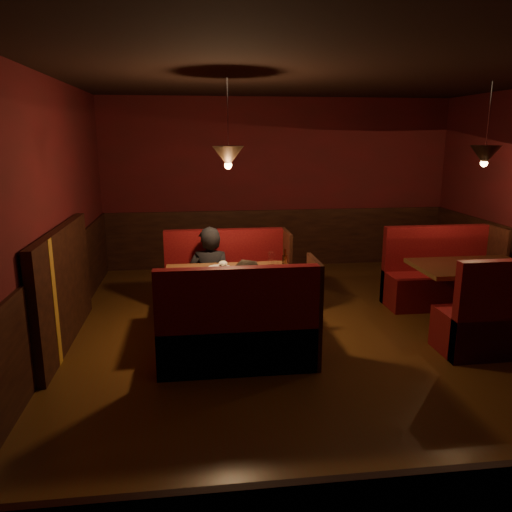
{
  "coord_description": "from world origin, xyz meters",
  "views": [
    {
      "loc": [
        -1.49,
        -5.07,
        2.27
      ],
      "look_at": [
        -0.8,
        0.33,
        0.95
      ],
      "focal_mm": 35.0,
      "sensor_mm": 36.0,
      "label": 1
    }
  ],
  "objects": [
    {
      "name": "room",
      "position": [
        -0.28,
        0.04,
        1.05
      ],
      "size": [
        6.02,
        7.02,
        2.92
      ],
      "color": "#562F13",
      "rests_on": "ground"
    },
    {
      "name": "main_table",
      "position": [
        -1.08,
        0.33,
        0.6
      ],
      "size": [
        1.44,
        0.88,
        1.01
      ],
      "color": "brown",
      "rests_on": "ground"
    },
    {
      "name": "main_bench_far",
      "position": [
        -1.06,
        1.15,
        0.34
      ],
      "size": [
        1.59,
        0.57,
        1.08
      ],
      "color": "#4A050E",
      "rests_on": "ground"
    },
    {
      "name": "main_bench_near",
      "position": [
        -1.06,
        -0.49,
        0.34
      ],
      "size": [
        1.59,
        0.57,
        1.08
      ],
      "color": "#4A050E",
      "rests_on": "ground"
    },
    {
      "name": "second_table",
      "position": [
        1.81,
        0.3,
        0.57
      ],
      "size": [
        1.36,
        0.87,
        0.77
      ],
      "color": "brown",
      "rests_on": "ground"
    },
    {
      "name": "second_bench_far",
      "position": [
        1.85,
        1.12,
        0.34
      ],
      "size": [
        1.5,
        0.56,
        1.07
      ],
      "color": "#4A050E",
      "rests_on": "ground"
    },
    {
      "name": "diner_a",
      "position": [
        -1.29,
        1.01,
        0.76
      ],
      "size": [
        0.6,
        0.44,
        1.53
      ],
      "primitive_type": "imported",
      "rotation": [
        0.0,
        0.0,
        3.0
      ],
      "color": "black",
      "rests_on": "ground"
    },
    {
      "name": "diner_b",
      "position": [
        -0.93,
        -0.29,
        0.7
      ],
      "size": [
        0.8,
        0.7,
        1.4
      ],
      "primitive_type": "imported",
      "rotation": [
        0.0,
        0.0,
        -0.28
      ],
      "color": "#342820",
      "rests_on": "ground"
    }
  ]
}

